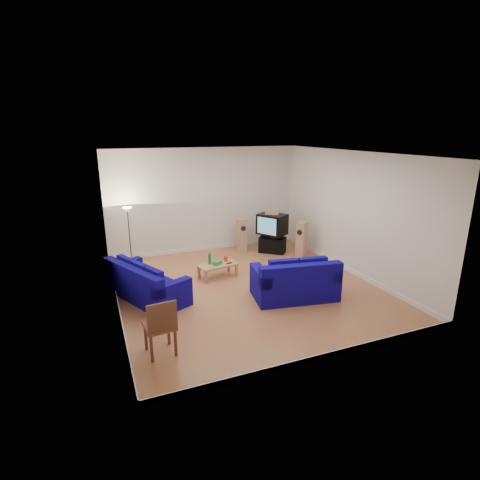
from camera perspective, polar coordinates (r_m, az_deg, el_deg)
name	(u,v)px	position (r m, az deg, el deg)	size (l,w,h in m)	color
room	(246,226)	(8.71, 0.99, 2.11)	(6.01, 6.51, 3.21)	brown
sofa_three_seat	(145,285)	(8.82, -14.30, -6.73)	(1.74, 2.33, 0.83)	#0C0374
sofa_loveseat	(295,283)	(8.64, 8.40, -6.56)	(2.00, 1.33, 0.93)	#0C0374
coffee_table	(218,266)	(9.73, -3.40, -3.98)	(1.07, 0.68, 0.36)	tan
bottle	(210,259)	(9.67, -4.66, -2.85)	(0.07, 0.07, 0.30)	#197233
tissue_box	(217,263)	(9.67, -3.49, -3.46)	(0.24, 0.13, 0.10)	green
red_canister	(226,259)	(9.89, -2.18, -2.85)	(0.10, 0.10, 0.14)	red
remote	(229,263)	(9.74, -1.62, -3.54)	(0.15, 0.05, 0.02)	black
tv_stand	(272,245)	(11.75, 4.96, -0.72)	(0.79, 0.44, 0.48)	black
av_receiver	(272,235)	(11.69, 4.92, 0.70)	(0.47, 0.38, 0.11)	black
television	(272,224)	(11.55, 4.91, 2.41)	(0.94, 1.01, 0.63)	black
centre_speaker	(272,212)	(11.43, 4.90, 4.26)	(0.40, 0.16, 0.14)	tan
speaker_left	(242,235)	(11.75, 0.29, 0.80)	(0.27, 0.34, 1.05)	tan
speaker_right	(301,239)	(11.37, 9.35, 0.11)	(0.40, 0.39, 1.08)	tan
floor_lamp	(128,218)	(10.76, -16.70, 3.26)	(0.28, 0.28, 1.66)	black
dining_chair	(160,325)	(6.54, -12.02, -12.50)	(0.54, 0.54, 1.04)	brown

